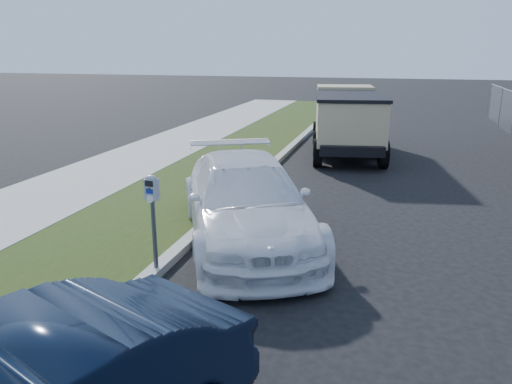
# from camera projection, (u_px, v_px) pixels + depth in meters

# --- Properties ---
(ground) EXTENTS (120.00, 120.00, 0.00)m
(ground) POSITION_uv_depth(u_px,v_px,m) (320.00, 271.00, 8.42)
(ground) COLOR black
(ground) RESTS_ON ground
(streetside) EXTENTS (6.12, 50.00, 0.15)m
(streetside) POSITION_uv_depth(u_px,v_px,m) (96.00, 206.00, 11.67)
(streetside) COLOR gray
(streetside) RESTS_ON ground
(parking_meter) EXTENTS (0.23, 0.16, 1.56)m
(parking_meter) POSITION_uv_depth(u_px,v_px,m) (152.00, 202.00, 7.89)
(parking_meter) COLOR #3F4247
(parking_meter) RESTS_ON ground
(white_wagon) EXTENTS (4.32, 5.90, 1.59)m
(white_wagon) POSITION_uv_depth(u_px,v_px,m) (246.00, 199.00, 9.67)
(white_wagon) COLOR white
(white_wagon) RESTS_ON ground
(dump_truck) EXTENTS (3.07, 6.02, 2.25)m
(dump_truck) POSITION_uv_depth(u_px,v_px,m) (347.00, 118.00, 17.66)
(dump_truck) COLOR black
(dump_truck) RESTS_ON ground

